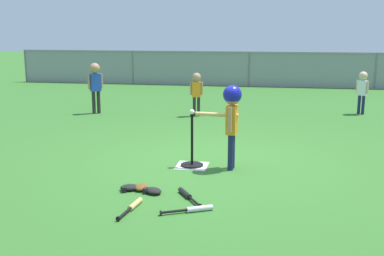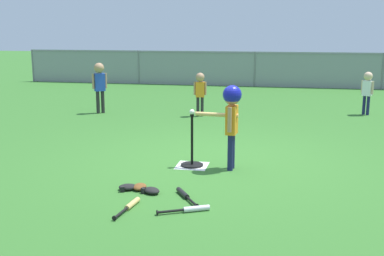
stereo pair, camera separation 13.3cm
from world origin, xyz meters
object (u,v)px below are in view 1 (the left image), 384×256
Objects in this scene: glove_by_plate at (153,191)px; glove_tossed_aside at (129,187)px; baseball_on_tee at (192,112)px; batter_child at (232,110)px; batting_tee at (192,157)px; spare_bat_silver at (194,209)px; spare_bat_wood at (133,206)px; fielder_near_left at (362,87)px; glove_near_bats at (142,187)px; fielder_deep_left at (95,81)px; fielder_deep_center at (196,88)px; spare_bat_black at (187,195)px.

glove_by_plate and glove_tossed_aside have the same top height.
batter_child reaches higher than baseball_on_tee.
baseball_on_tee is at bearing 0.00° from batting_tee.
baseball_on_tee is at bearing 100.64° from spare_bat_silver.
baseball_on_tee is 0.13× the size of spare_bat_wood.
glove_near_bats is at bearing -120.93° from fielder_near_left.
glove_by_plate is 0.32m from glove_tossed_aside.
batter_child reaches higher than glove_by_plate.
baseball_on_tee reaches higher than glove_tossed_aside.
fielder_deep_left is 1.20× the size of fielder_deep_center.
spare_bat_silver is (0.88, -5.52, -0.59)m from fielder_deep_center.
baseball_on_tee reaches higher than glove_by_plate.
glove_by_plate is at bearing -30.82° from glove_near_bats.
fielder_near_left is at bearing 62.22° from batter_child.
batting_tee is 0.63× the size of batter_child.
fielder_deep_center is at bearing 98.12° from spare_bat_black.
glove_by_plate is at bearing 171.97° from spare_bat_black.
fielder_deep_center is at bearing 106.08° from batter_child.
batting_tee is at bearing -81.59° from fielder_deep_center.
fielder_near_left reaches higher than spare_bat_black.
fielder_deep_center is at bearing 98.41° from batting_tee.
fielder_near_left is 1.67× the size of spare_bat_wood.
fielder_deep_center reaches higher than spare_bat_wood.
fielder_deep_center is 3.53× the size of glove_by_plate.
fielder_deep_left is at bearing 117.68° from glove_by_plate.
batting_tee is 0.90m from batter_child.
fielder_deep_left is 6.08m from spare_bat_wood.
glove_near_bats is at bearing -63.40° from fielder_deep_left.
batting_tee is 3.19× the size of glove_near_bats.
baseball_on_tee is at bearing 69.11° from glove_near_bats.
fielder_near_left is at bearing 13.57° from fielder_deep_center.
batter_child is 1.62m from glove_by_plate.
fielder_near_left is 1.78× the size of spare_bat_silver.
glove_near_bats is at bearing 149.18° from glove_by_plate.
glove_by_plate is at bearing -101.88° from baseball_on_tee.
spare_bat_silver is at bearing -98.20° from batter_child.
fielder_near_left is 3.68× the size of glove_tossed_aside.
glove_by_plate reaches higher than spare_bat_black.
spare_bat_silver is 0.45m from spare_bat_black.
fielder_near_left is at bearing 66.78° from spare_bat_silver.
fielder_deep_center is 4.98m from glove_near_bats.
fielder_near_left reaches higher than spare_bat_silver.
baseball_on_tee is 0.08× the size of fielder_deep_center.
batter_child is at bearing -5.76° from baseball_on_tee.
fielder_deep_center is at bearing 93.52° from glove_by_plate.
fielder_deep_left is 2.12× the size of spare_bat_silver.
spare_bat_silver is (0.32, -1.69, -0.09)m from batting_tee.
fielder_near_left reaches higher than baseball_on_tee.
glove_near_bats is (-0.07, 0.60, 0.01)m from spare_bat_wood.
batter_child is 1.02× the size of fielder_deep_left.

